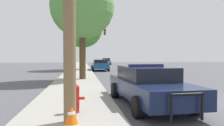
% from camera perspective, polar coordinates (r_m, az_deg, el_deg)
% --- Properties ---
extents(ground_plane, '(110.00, 110.00, 0.00)m').
position_cam_1_polar(ground_plane, '(9.74, 21.86, -8.91)').
color(ground_plane, '#4F4F54').
extents(sidewalk_left, '(3.00, 110.00, 0.13)m').
position_cam_1_polar(sidewalk_left, '(8.48, -10.10, -9.96)').
color(sidewalk_left, '#99968C').
rests_on(sidewalk_left, ground_plane).
extents(police_car, '(2.29, 5.33, 1.49)m').
position_cam_1_polar(police_car, '(8.22, 9.31, -5.55)').
color(police_car, '#141E3D').
rests_on(police_car, ground_plane).
extents(fire_hydrant, '(0.53, 0.23, 0.84)m').
position_cam_1_polar(fire_hydrant, '(6.57, -9.50, -8.83)').
color(fire_hydrant, red).
rests_on(fire_hydrant, sidewalk_left).
extents(traffic_light, '(3.67, 0.35, 5.79)m').
position_cam_1_polar(traffic_light, '(31.54, -5.70, 6.11)').
color(traffic_light, '#424247').
rests_on(traffic_light, sidewalk_left).
extents(car_background_midblock, '(2.07, 4.38, 1.38)m').
position_cam_1_polar(car_background_midblock, '(26.99, -3.14, -0.45)').
color(car_background_midblock, navy).
rests_on(car_background_midblock, ground_plane).
extents(car_background_distant, '(2.30, 4.45, 1.38)m').
position_cam_1_polar(car_background_distant, '(46.01, -1.54, 0.46)').
color(car_background_distant, slate).
rests_on(car_background_distant, ground_plane).
extents(tree_sidewalk_mid, '(5.11, 5.11, 7.87)m').
position_cam_1_polar(tree_sidewalk_mid, '(28.76, -7.63, 9.05)').
color(tree_sidewalk_mid, '#4C3823').
rests_on(tree_sidewalk_mid, sidewalk_left).
extents(tree_sidewalk_near, '(4.65, 4.65, 7.61)m').
position_cam_1_polar(tree_sidewalk_near, '(16.43, -7.77, 14.41)').
color(tree_sidewalk_near, '#4C3823').
rests_on(tree_sidewalk_near, sidewalk_left).
extents(traffic_cone, '(0.35, 0.35, 0.48)m').
position_cam_1_polar(traffic_cone, '(5.59, -10.59, -12.93)').
color(traffic_cone, orange).
rests_on(traffic_cone, sidewalk_left).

